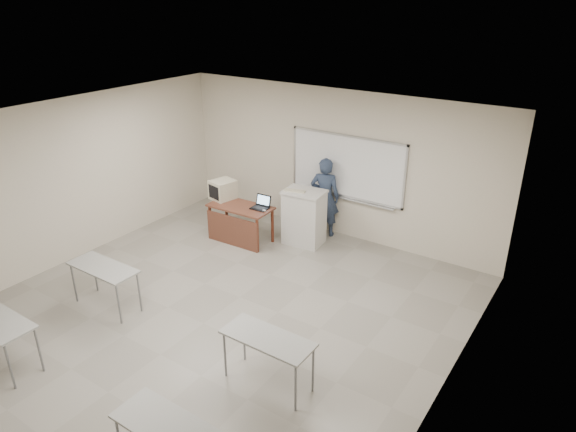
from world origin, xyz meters
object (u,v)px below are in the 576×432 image
Objects in this scene: crt_monitor at (223,190)px; keyboard at (295,191)px; presenter at (325,197)px; podium at (304,217)px; whiteboard at (347,168)px; laptop at (261,205)px; mouse at (264,210)px; instructor_desk at (237,218)px.

crt_monitor is 1.58m from keyboard.
podium is at bearing 60.29° from presenter.
whiteboard is at bearing 42.31° from crt_monitor.
podium is 0.60m from keyboard.
podium is 3.40× the size of laptop.
podium is at bearing 22.91° from keyboard.
whiteboard is 7.53× the size of laptop.
mouse is at bearing 41.04° from presenter.
whiteboard is 0.77m from presenter.
whiteboard is 5.89× the size of keyboard.
whiteboard reaches higher than instructor_desk.
laptop is at bearing 31.68° from instructor_desk.
presenter is (0.28, 0.70, -0.30)m from keyboard.
laptop is 0.19m from mouse.
instructor_desk is 0.78× the size of presenter.
presenter is (0.86, 1.02, 0.03)m from laptop.
keyboard is (0.43, 0.43, 0.36)m from mouse.
instructor_desk is at bearing -164.64° from keyboard.
crt_monitor is 5.25× the size of mouse.
instructor_desk is 2.72× the size of crt_monitor.
crt_monitor reaches higher than podium.
podium is 1.78m from crt_monitor.
laptop is at bearing 161.05° from mouse.
crt_monitor is 2.09m from presenter.
instructor_desk is 1.83m from presenter.
mouse is at bearing -141.95° from podium.
podium is at bearing 59.84° from mouse.
podium is 12.37× the size of mouse.
crt_monitor is (-0.55, 0.23, 0.42)m from instructor_desk.
presenter is at bearing 52.14° from keyboard.
presenter reaches higher than crt_monitor.
instructor_desk is 1.29m from keyboard.
presenter reaches higher than keyboard.
instructor_desk is 3.92× the size of laptop.
mouse is (0.15, -0.11, -0.04)m from laptop.
crt_monitor is 1.44× the size of laptop.
mouse is (-0.58, -0.55, 0.20)m from podium.
whiteboard is 2.21× the size of podium.
laptop is 0.78× the size of keyboard.
whiteboard reaches higher than podium.
mouse is at bearing -150.51° from keyboard.
podium is 0.89m from laptop.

